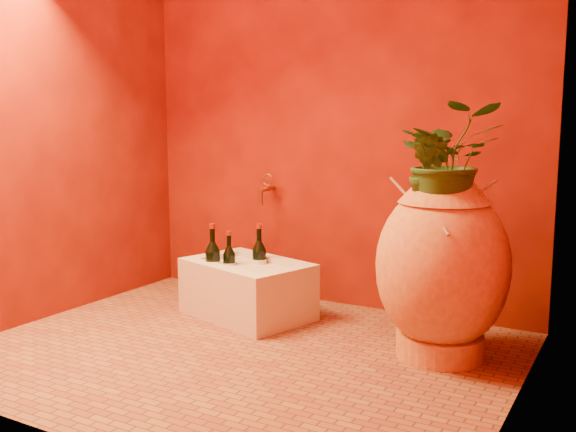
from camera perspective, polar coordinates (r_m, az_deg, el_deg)
The scene contains 12 objects.
floor at distance 3.14m, azimuth -4.37°, elevation -11.95°, with size 2.50×2.50×0.00m, color brown.
wall_back at distance 3.82m, azimuth 3.95°, elevation 10.75°, with size 2.50×0.02×2.50m, color #590F05.
wall_left at distance 3.80m, azimuth -20.73°, elevation 10.26°, with size 0.02×2.00×2.50m, color #590F05.
wall_right at distance 2.48m, azimuth 20.57°, elevation 11.57°, with size 0.02×2.00×2.50m, color #590F05.
amphora at distance 3.04m, azimuth 13.55°, elevation -4.30°, with size 0.69×0.69×0.88m.
stone_basin at distance 3.64m, azimuth -3.63°, elevation -6.58°, with size 0.79×0.66×0.32m.
wine_bottle_a at distance 3.66m, azimuth -5.25°, elevation -4.37°, with size 0.07×0.07×0.30m.
wine_bottle_b at distance 3.68m, azimuth -2.57°, elevation -4.08°, with size 0.08×0.08×0.34m.
wine_bottle_c at distance 3.63m, azimuth -6.70°, elevation -4.23°, with size 0.09×0.09×0.35m.
wall_tap at distance 3.94m, azimuth -1.94°, elevation 2.55°, with size 0.08×0.17×0.19m.
plant_main at distance 2.94m, azimuth 14.08°, elevation 4.95°, with size 0.45×0.39×0.50m, color #1E4819.
plant_side at distance 2.91m, azimuth 12.47°, elevation 3.80°, with size 0.19×0.16×0.35m, color #1E4819.
Camera 1 is at (1.65, -2.44, 1.09)m, focal length 40.00 mm.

